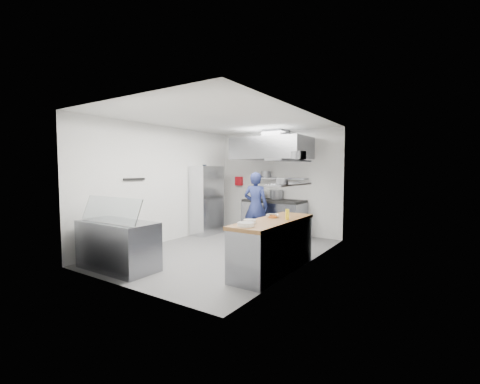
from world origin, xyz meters
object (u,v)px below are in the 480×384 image
Objects in this scene: gas_range at (274,219)px; chef at (256,206)px; display_case at (118,245)px; wire_rack at (207,200)px.

gas_range is 0.94× the size of chef.
gas_range is 4.21m from display_case.
chef is 1.50m from wire_rack.
display_case is at bearing 66.10° from chef.
chef is (-0.13, -0.73, 0.40)m from gas_range.
gas_range is 1.07× the size of display_case.
chef reaches higher than gas_range.
wire_rack reaches higher than display_case.
wire_rack reaches higher than gas_range.
wire_rack is 1.23× the size of display_case.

